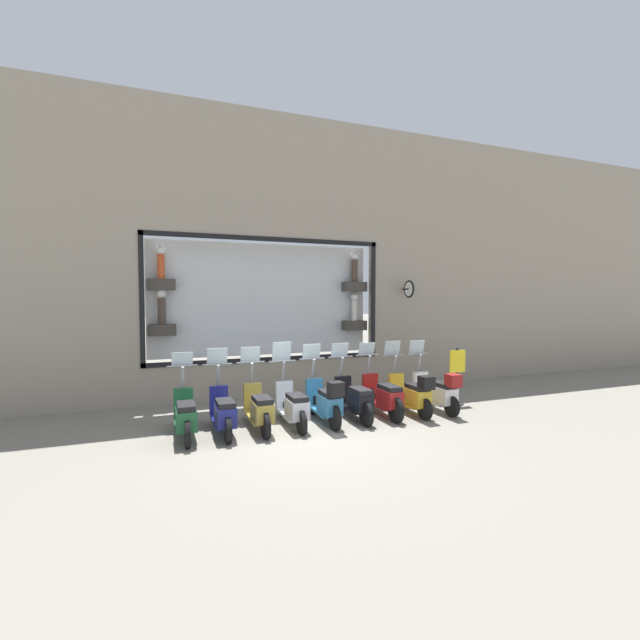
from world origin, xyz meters
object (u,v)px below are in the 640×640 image
at_px(shop_sign_post, 457,375).
at_px(scooter_red_2, 383,397).
at_px(scooter_silver_5, 293,406).
at_px(scooter_olive_6, 259,409).
at_px(scooter_teal_4, 326,401).
at_px(scooter_black_3, 355,400).
at_px(scooter_yellow_1, 412,394).
at_px(scooter_white_0, 438,392).
at_px(scooter_green_8, 185,416).
at_px(scooter_navy_7, 223,412).

bearing_deg(shop_sign_post, scooter_red_2, 98.15).
bearing_deg(scooter_silver_5, scooter_olive_6, 90.04).
bearing_deg(scooter_red_2, scooter_teal_4, 92.58).
distance_m(scooter_red_2, scooter_teal_4, 1.40).
bearing_deg(scooter_black_3, scooter_yellow_1, -92.76).
relative_size(scooter_white_0, scooter_green_8, 1.00).
bearing_deg(scooter_olive_6, scooter_white_0, -90.91).
bearing_deg(scooter_yellow_1, scooter_olive_6, 88.93).
relative_size(scooter_white_0, scooter_black_3, 0.99).
relative_size(scooter_olive_6, scooter_green_8, 1.00).
xyz_separation_m(scooter_silver_5, shop_sign_post, (0.33, -4.36, 0.31)).
bearing_deg(scooter_red_2, shop_sign_post, -81.85).
relative_size(scooter_yellow_1, scooter_teal_4, 1.00).
relative_size(scooter_white_0, scooter_silver_5, 1.00).
bearing_deg(scooter_teal_4, scooter_white_0, -90.16).
xyz_separation_m(scooter_red_2, scooter_navy_7, (-0.01, 3.51, -0.02)).
xyz_separation_m(scooter_yellow_1, scooter_green_8, (0.06, 4.91, -0.04)).
bearing_deg(scooter_white_0, scooter_yellow_1, 89.89).
bearing_deg(scooter_olive_6, scooter_black_3, -89.94).
bearing_deg(scooter_navy_7, scooter_yellow_1, -90.88).
relative_size(scooter_red_2, scooter_silver_5, 1.01).
height_order(scooter_black_3, scooter_green_8, scooter_black_3).
bearing_deg(scooter_yellow_1, scooter_teal_4, 89.82).
height_order(scooter_black_3, scooter_olive_6, scooter_black_3).
bearing_deg(scooter_red_2, scooter_silver_5, 90.10).
height_order(scooter_silver_5, scooter_navy_7, scooter_silver_5).
xyz_separation_m(scooter_black_3, scooter_olive_6, (-0.00, 2.10, -0.01)).
distance_m(scooter_white_0, scooter_yellow_1, 0.70).
height_order(scooter_teal_4, scooter_silver_5, scooter_silver_5).
distance_m(scooter_yellow_1, scooter_teal_4, 2.10).
bearing_deg(scooter_teal_4, scooter_green_8, 88.83).
distance_m(scooter_black_3, scooter_green_8, 3.51).
height_order(scooter_white_0, scooter_teal_4, scooter_teal_4).
xyz_separation_m(scooter_olive_6, scooter_navy_7, (-0.00, 0.70, -0.00)).
bearing_deg(scooter_green_8, scooter_navy_7, -89.94).
bearing_deg(scooter_olive_6, scooter_yellow_1, -91.07).
relative_size(scooter_teal_4, scooter_silver_5, 1.00).
distance_m(scooter_silver_5, scooter_navy_7, 1.40).
bearing_deg(scooter_navy_7, scooter_green_8, 90.06).
xyz_separation_m(scooter_yellow_1, scooter_red_2, (0.07, 0.70, -0.02)).
bearing_deg(scooter_red_2, scooter_white_0, -92.89).
bearing_deg(scooter_navy_7, scooter_silver_5, -89.94).
bearing_deg(scooter_teal_4, shop_sign_post, -83.97).
distance_m(scooter_silver_5, scooter_olive_6, 0.70).
bearing_deg(scooter_yellow_1, scooter_white_0, -90.11).
bearing_deg(scooter_red_2, scooter_black_3, 90.16).
height_order(scooter_silver_5, scooter_green_8, scooter_silver_5).
distance_m(scooter_olive_6, shop_sign_post, 5.08).
height_order(scooter_red_2, scooter_black_3, scooter_black_3).
bearing_deg(scooter_silver_5, scooter_navy_7, 90.06).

